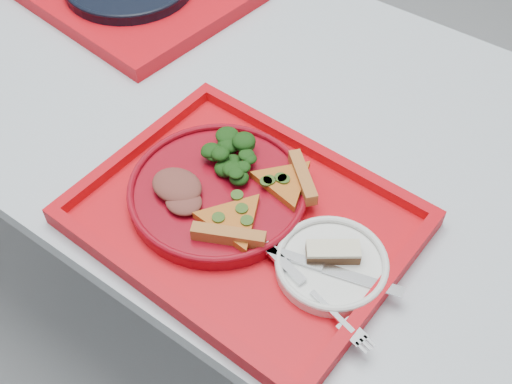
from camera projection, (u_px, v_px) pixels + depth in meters
ground at (209, 293)px, 1.72m from camera, size 10.00×10.00×0.00m
table at (189, 103)px, 1.20m from camera, size 1.60×0.80×0.75m
tray_main at (244, 221)px, 0.92m from camera, size 0.46×0.37×0.01m
dinner_plate at (218, 193)px, 0.93m from camera, size 0.26×0.26×0.02m
side_plate at (331, 266)px, 0.85m from camera, size 0.15×0.15×0.01m
pizza_slice_a at (233, 219)px, 0.88m from camera, size 0.14×0.15×0.02m
pizza_slice_b at (285, 180)px, 0.92m from camera, size 0.14×0.14×0.02m
salad_heap at (234, 153)px, 0.94m from camera, size 0.08×0.08×0.04m
meat_portion at (177, 186)px, 0.92m from camera, size 0.08×0.06×0.02m
dessert_bar at (333, 252)px, 0.85m from camera, size 0.07×0.07×0.02m
knife at (334, 270)px, 0.84m from camera, size 0.18×0.06×0.01m
fork at (311, 290)px, 0.82m from camera, size 0.18×0.07×0.01m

